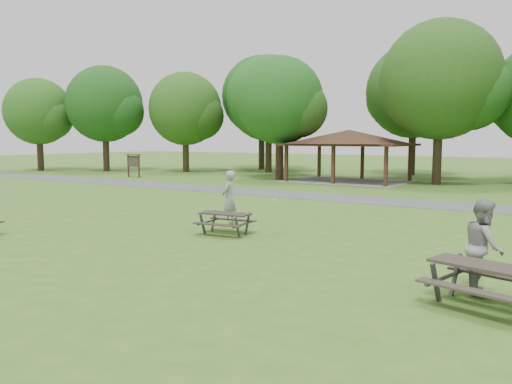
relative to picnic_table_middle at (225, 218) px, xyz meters
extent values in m
plane|color=#3B661D|center=(-0.63, -2.72, -0.54)|extent=(160.00, 160.00, 0.00)
cube|color=#4D4D50|center=(-0.63, 11.28, -0.53)|extent=(120.00, 3.20, 0.02)
cube|color=#331D12|center=(-8.33, 18.58, 0.76)|extent=(0.22, 0.22, 2.60)
cube|color=#3D2816|center=(-8.33, 23.98, 0.76)|extent=(0.22, 0.22, 2.60)
cube|color=#351D13|center=(-4.63, 18.58, 0.76)|extent=(0.22, 0.22, 2.60)
cube|color=#382514|center=(-4.63, 23.98, 0.76)|extent=(0.22, 0.22, 2.60)
cube|color=#361C13|center=(-0.93, 18.58, 0.76)|extent=(0.22, 0.22, 2.60)
cube|color=#361C13|center=(-0.93, 23.98, 0.76)|extent=(0.22, 0.22, 2.60)
cube|color=black|center=(-4.63, 21.28, 2.14)|extent=(8.60, 6.60, 0.16)
pyramid|color=#352015|center=(-4.63, 21.28, 2.72)|extent=(7.01, 7.01, 1.00)
cube|color=gray|center=(-4.63, 21.28, -0.52)|extent=(8.40, 6.40, 0.03)
cube|color=#341B13|center=(-21.23, 15.28, 0.36)|extent=(0.10, 0.10, 1.80)
cube|color=#371F14|center=(-20.03, 15.28, 0.36)|extent=(0.10, 0.10, 1.80)
cube|color=#302822|center=(-20.63, 15.28, 0.76)|extent=(1.40, 0.06, 0.90)
cube|color=#382516|center=(-20.63, 15.28, 1.31)|extent=(1.60, 0.30, 0.06)
cylinder|color=#301E15|center=(-28.63, 19.28, 1.30)|extent=(0.60, 0.60, 3.67)
sphere|color=#124112|center=(-28.63, 19.28, 5.84)|extent=(7.20, 7.20, 7.20)
sphere|color=#123F12|center=(-27.01, 19.58, 5.12)|extent=(4.68, 4.68, 4.68)
sphere|color=#164C15|center=(-30.07, 19.08, 5.30)|extent=(4.32, 4.32, 4.32)
cylinder|color=#302315|center=(-21.63, 22.78, 1.13)|extent=(0.60, 0.60, 3.32)
sphere|color=#1F4A15|center=(-21.63, 22.78, 5.34)|extent=(6.80, 6.80, 6.80)
sphere|color=#1B3F12|center=(-20.10, 23.08, 4.66)|extent=(4.42, 4.42, 4.42)
sphere|color=#1D4B15|center=(-22.99, 22.58, 4.83)|extent=(4.08, 4.08, 4.08)
cylinder|color=black|center=(-14.63, 26.28, 1.39)|extent=(0.60, 0.60, 3.85)
sphere|color=#174E16|center=(-14.63, 26.28, 6.24)|extent=(7.80, 7.80, 7.80)
sphere|color=#154A15|center=(-12.87, 26.58, 5.46)|extent=(5.07, 5.07, 5.07)
sphere|color=#1A4B15|center=(-16.19, 26.08, 5.65)|extent=(4.68, 4.68, 4.68)
cylinder|color=black|center=(-9.63, 19.78, 1.21)|extent=(0.60, 0.60, 3.50)
sphere|color=#144814|center=(-9.63, 19.78, 5.44)|extent=(6.60, 6.60, 6.60)
sphere|color=#1B4112|center=(-8.14, 20.08, 4.78)|extent=(4.29, 4.29, 4.29)
sphere|color=#154413|center=(-10.95, 19.58, 4.94)|extent=(3.96, 3.96, 3.96)
cylinder|color=black|center=(1.37, 22.28, 1.48)|extent=(0.60, 0.60, 4.02)
sphere|color=#1D4513|center=(1.37, 22.28, 6.49)|extent=(8.00, 8.00, 8.00)
sphere|color=#174714|center=(3.17, 22.58, 5.69)|extent=(5.20, 5.20, 5.20)
sphere|color=#1A4413|center=(-0.23, 22.08, 5.89)|extent=(4.80, 4.80, 4.80)
cylinder|color=black|center=(-17.63, 29.78, 1.65)|extent=(0.60, 0.60, 4.38)
sphere|color=#144212|center=(-17.63, 29.78, 6.84)|extent=(8.00, 8.00, 8.00)
sphere|color=#154C16|center=(-15.83, 30.08, 6.04)|extent=(5.20, 5.20, 5.20)
sphere|color=#174915|center=(-19.23, 29.58, 6.24)|extent=(4.80, 4.80, 4.80)
cylinder|color=black|center=(-2.63, 30.28, 1.53)|extent=(0.60, 0.60, 4.13)
sphere|color=#1B4714|center=(-2.63, 30.28, 6.59)|extent=(8.00, 8.00, 8.00)
sphere|color=#1C4614|center=(-0.83, 30.58, 5.79)|extent=(5.20, 5.20, 5.20)
sphere|color=#204B15|center=(-4.23, 30.08, 5.99)|extent=(4.80, 4.80, 4.80)
cylinder|color=black|center=(-34.63, 16.28, 1.13)|extent=(0.60, 0.60, 3.32)
sphere|color=#1E4D16|center=(-34.63, 16.28, 5.19)|extent=(6.40, 6.40, 6.40)
sphere|color=#1B4614|center=(-33.19, 16.58, 4.55)|extent=(4.16, 4.16, 4.16)
sphere|color=#1F4B15|center=(-35.91, 16.08, 4.71)|extent=(3.84, 3.84, 3.84)
cube|color=black|center=(0.00, 0.00, 0.15)|extent=(1.75, 0.87, 0.05)
cube|color=#2B241F|center=(0.07, -0.55, -0.13)|extent=(1.69, 0.45, 0.04)
cube|color=#302822|center=(-0.07, 0.55, -0.13)|extent=(1.69, 0.45, 0.04)
cube|color=#3E3E41|center=(-0.60, -0.43, -0.20)|extent=(0.10, 0.36, 0.73)
cube|color=#434346|center=(-0.68, 0.27, -0.20)|extent=(0.10, 0.36, 0.73)
cube|color=#39393B|center=(-0.64, -0.08, -0.17)|extent=(0.23, 1.36, 0.05)
cube|color=#454548|center=(0.68, -0.27, -0.20)|extent=(0.10, 0.36, 0.73)
cube|color=#3C3C3E|center=(0.60, 0.43, -0.20)|extent=(0.10, 0.36, 0.73)
cube|color=#414144|center=(0.64, 0.08, -0.17)|extent=(0.23, 1.36, 0.05)
cube|color=#2F2722|center=(8.32, -3.12, 0.26)|extent=(2.09, 1.22, 0.05)
cube|color=#332B25|center=(8.16, -3.75, -0.06)|extent=(1.97, 0.73, 0.04)
cube|color=#2B231F|center=(8.47, -2.49, -0.06)|extent=(1.97, 0.73, 0.04)
cube|color=#38383A|center=(7.49, -3.34, -0.14)|extent=(0.16, 0.41, 0.85)
cube|color=#464649|center=(7.68, -2.55, -0.14)|extent=(0.16, 0.41, 0.85)
cube|color=#404042|center=(7.58, -2.95, -0.11)|extent=(0.44, 1.56, 0.05)
cylinder|color=gold|center=(1.59, 0.46, 0.68)|extent=(0.26, 0.26, 0.02)
imported|color=gray|center=(-0.92, 1.46, 0.45)|extent=(0.64, 0.82, 1.98)
imported|color=gray|center=(8.11, -2.14, 0.43)|extent=(0.96, 1.10, 1.93)
camera|label=1|loc=(9.68, -12.93, 2.59)|focal=35.00mm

